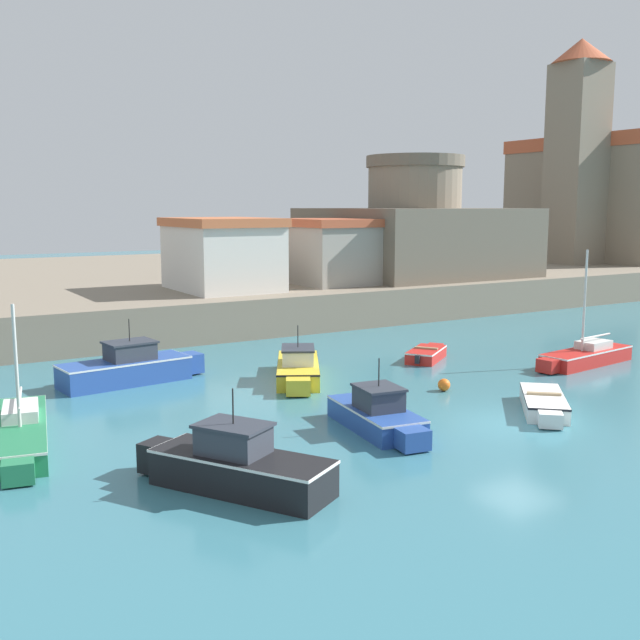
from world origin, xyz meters
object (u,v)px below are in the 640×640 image
at_px(motorboat_blue_6, 378,415).
at_px(fortress, 414,233).
at_px(sailboat_red_2, 585,355).
at_px(dinghy_white_3, 544,403).
at_px(motorboat_yellow_8, 298,368).
at_px(dinghy_red_1, 427,354).
at_px(motorboat_blue_4, 129,367).
at_px(sailboat_green_7, 21,431).
at_px(mooring_buoy, 444,385).
at_px(church, 595,191).
at_px(harbor_shed_mid_row, 339,251).
at_px(harbor_shed_near_wharf, 222,254).
at_px(motorboat_black_0, 236,465).

xyz_separation_m(motorboat_blue_6, fortress, (20.30, 24.28, 4.61)).
xyz_separation_m(sailboat_red_2, dinghy_white_3, (-7.55, -4.51, -0.12)).
xyz_separation_m(dinghy_white_3, motorboat_yellow_8, (-4.98, 8.59, 0.19)).
bearing_deg(dinghy_red_1, fortress, 53.93).
distance_m(motorboat_blue_4, sailboat_green_7, 8.03).
distance_m(sailboat_red_2, fortress, 22.43).
height_order(mooring_buoy, fortress, fortress).
relative_size(church, harbor_shed_mid_row, 3.00).
bearing_deg(sailboat_green_7, harbor_shed_near_wharf, 51.07).
relative_size(sailboat_green_7, harbor_shed_near_wharf, 0.99).
xyz_separation_m(motorboat_yellow_8, church, (42.05, 19.94, 7.95)).
xyz_separation_m(mooring_buoy, harbor_shed_mid_row, (7.15, 18.91, 4.00)).
bearing_deg(sailboat_green_7, dinghy_red_1, 11.07).
bearing_deg(dinghy_white_3, harbor_shed_near_wharf, 94.73).
distance_m(motorboat_blue_6, church, 51.82).
xyz_separation_m(motorboat_blue_6, church, (43.29, 27.36, 7.93)).
distance_m(dinghy_red_1, fortress, 20.87).
bearing_deg(fortress, mooring_buoy, -125.29).
bearing_deg(sailboat_red_2, motorboat_yellow_8, 161.96).
bearing_deg(motorboat_yellow_8, church, 25.37).
xyz_separation_m(dinghy_white_3, fortress, (14.08, 25.45, 4.82)).
bearing_deg(motorboat_blue_4, motorboat_black_0, -95.01).
height_order(mooring_buoy, harbor_shed_mid_row, harbor_shed_mid_row).
bearing_deg(motorboat_blue_4, dinghy_red_1, -11.01).
bearing_deg(mooring_buoy, motorboat_blue_6, -150.87).
xyz_separation_m(dinghy_red_1, mooring_buoy, (-3.19, -5.00, -0.05)).
relative_size(motorboat_blue_4, mooring_buoy, 12.45).
relative_size(motorboat_blue_4, sailboat_green_7, 0.84).
relative_size(motorboat_black_0, dinghy_red_1, 1.63).
bearing_deg(motorboat_black_0, motorboat_blue_4, 84.99).
relative_size(dinghy_red_1, sailboat_green_7, 0.45).
xyz_separation_m(motorboat_blue_6, harbor_shed_mid_row, (12.30, 21.78, 3.73)).
relative_size(sailboat_red_2, motorboat_yellow_8, 1.07).
bearing_deg(dinghy_red_1, sailboat_green_7, -168.93).
xyz_separation_m(dinghy_red_1, motorboat_blue_4, (-13.21, 2.57, 0.34)).
height_order(motorboat_blue_6, sailboat_green_7, sailboat_green_7).
bearing_deg(harbor_shed_near_wharf, sailboat_green_7, -128.93).
xyz_separation_m(sailboat_red_2, motorboat_blue_6, (-13.77, -3.34, 0.09)).
bearing_deg(motorboat_yellow_8, motorboat_black_0, -126.69).
xyz_separation_m(motorboat_blue_4, fortress, (25.16, 13.84, 4.49)).
bearing_deg(harbor_shed_mid_row, motorboat_black_0, -127.24).
xyz_separation_m(dinghy_white_3, harbor_shed_mid_row, (6.08, 22.96, 3.93)).
height_order(motorboat_blue_4, mooring_buoy, motorboat_blue_4).
relative_size(motorboat_blue_6, fortress, 0.37).
height_order(dinghy_red_1, motorboat_yellow_8, motorboat_yellow_8).
bearing_deg(mooring_buoy, motorboat_blue_4, 142.93).
xyz_separation_m(motorboat_black_0, sailboat_red_2, (19.74, 5.60, -0.20)).
distance_m(mooring_buoy, harbor_shed_near_wharf, 19.56).
bearing_deg(mooring_buoy, harbor_shed_near_wharf, 92.54).
height_order(motorboat_blue_6, harbor_shed_near_wharf, harbor_shed_near_wharf).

